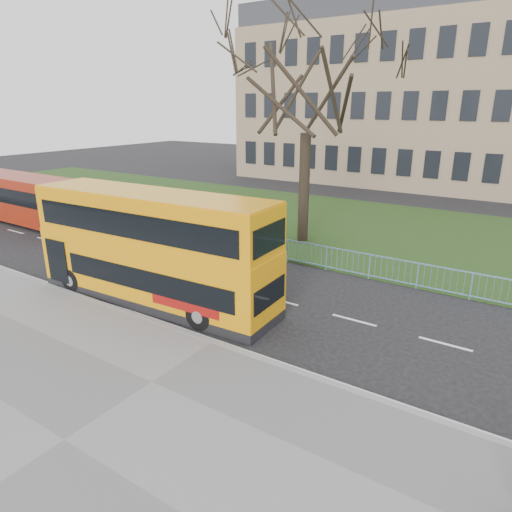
# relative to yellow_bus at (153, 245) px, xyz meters

# --- Properties ---
(ground) EXTENTS (120.00, 120.00, 0.00)m
(ground) POSITION_rel_yellow_bus_xyz_m (3.90, 0.06, -2.20)
(ground) COLOR black
(ground) RESTS_ON ground
(pavement) EXTENTS (80.00, 10.50, 0.12)m
(pavement) POSITION_rel_yellow_bus_xyz_m (3.90, -6.69, -2.14)
(pavement) COLOR slate
(pavement) RESTS_ON ground
(kerb) EXTENTS (80.00, 0.20, 0.14)m
(kerb) POSITION_rel_yellow_bus_xyz_m (3.90, -1.49, -2.13)
(kerb) COLOR gray
(kerb) RESTS_ON ground
(grass_verge) EXTENTS (80.00, 15.40, 0.08)m
(grass_verge) POSITION_rel_yellow_bus_xyz_m (3.90, 14.36, -2.16)
(grass_verge) COLOR #253D16
(grass_verge) RESTS_ON ground
(guard_railing) EXTENTS (40.00, 0.12, 1.10)m
(guard_railing) POSITION_rel_yellow_bus_xyz_m (3.90, 6.66, -1.65)
(guard_railing) COLOR #73A8CC
(guard_railing) RESTS_ON ground
(bare_tree) EXTENTS (9.41, 9.41, 13.44)m
(bare_tree) POSITION_rel_yellow_bus_xyz_m (0.90, 10.06, 4.60)
(bare_tree) COLOR black
(bare_tree) RESTS_ON grass_verge
(civic_building) EXTENTS (30.00, 15.00, 14.00)m
(civic_building) POSITION_rel_yellow_bus_xyz_m (-1.10, 35.06, 4.80)
(civic_building) COLOR #867255
(civic_building) RESTS_ON ground
(yellow_bus) EXTENTS (9.87, 2.78, 4.09)m
(yellow_bus) POSITION_rel_yellow_bus_xyz_m (0.00, 0.00, 0.00)
(yellow_bus) COLOR orange
(yellow_bus) RESTS_ON ground
(red_bus) EXTENTS (11.00, 2.66, 2.89)m
(red_bus) POSITION_rel_yellow_bus_xyz_m (-15.08, 4.30, -0.66)
(red_bus) COLOR maroon
(red_bus) RESTS_ON ground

